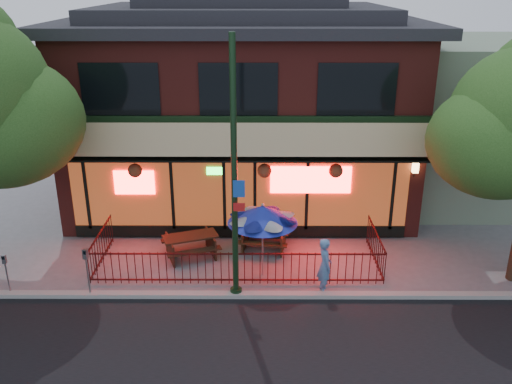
# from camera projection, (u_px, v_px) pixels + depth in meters

# --- Properties ---
(ground) EXTENTS (80.00, 80.00, 0.00)m
(ground) POSITION_uv_depth(u_px,v_px,m) (237.00, 287.00, 15.32)
(ground) COLOR gray
(ground) RESTS_ON ground
(curb) EXTENTS (80.00, 0.25, 0.12)m
(curb) POSITION_uv_depth(u_px,v_px,m) (236.00, 295.00, 14.83)
(curb) COLOR #999993
(curb) RESTS_ON ground
(restaurant_building) EXTENTS (12.96, 9.49, 8.05)m
(restaurant_building) POSITION_uv_depth(u_px,v_px,m) (242.00, 93.00, 20.42)
(restaurant_building) COLOR maroon
(restaurant_building) RESTS_ON ground
(neighbor_building) EXTENTS (6.00, 7.00, 6.00)m
(neighbor_building) POSITION_uv_depth(u_px,v_px,m) (471.00, 118.00, 21.35)
(neighbor_building) COLOR slate
(neighbor_building) RESTS_ON ground
(patio_fence) EXTENTS (8.44, 2.62, 1.00)m
(patio_fence) POSITION_uv_depth(u_px,v_px,m) (237.00, 259.00, 15.55)
(patio_fence) COLOR #3D0D0D
(patio_fence) RESTS_ON ground
(street_light) EXTENTS (0.43, 0.32, 7.00)m
(street_light) POSITION_uv_depth(u_px,v_px,m) (235.00, 189.00, 13.79)
(street_light) COLOR black
(street_light) RESTS_ON ground
(picnic_table_left) EXTENTS (2.00, 1.77, 0.71)m
(picnic_table_left) POSITION_uv_depth(u_px,v_px,m) (191.00, 243.00, 16.87)
(picnic_table_left) COLOR #331F12
(picnic_table_left) RESTS_ON ground
(picnic_table_right) EXTENTS (1.76, 1.45, 0.68)m
(picnic_table_right) POSITION_uv_depth(u_px,v_px,m) (264.00, 236.00, 17.38)
(picnic_table_right) COLOR #3A2614
(picnic_table_right) RESTS_ON ground
(patio_umbrella) EXTENTS (2.00, 1.99, 2.28)m
(patio_umbrella) POSITION_uv_depth(u_px,v_px,m) (263.00, 214.00, 15.25)
(patio_umbrella) COLOR gray
(patio_umbrella) RESTS_ON ground
(pedestrian) EXTENTS (0.49, 0.65, 1.62)m
(pedestrian) POSITION_uv_depth(u_px,v_px,m) (325.00, 265.00, 14.83)
(pedestrian) COLOR #5378A7
(pedestrian) RESTS_ON ground
(parking_meter_near) EXTENTS (0.16, 0.14, 1.45)m
(parking_meter_near) POSITION_uv_depth(u_px,v_px,m) (87.00, 265.00, 14.52)
(parking_meter_near) COLOR gray
(parking_meter_near) RESTS_ON ground
(parking_meter_far) EXTENTS (0.11, 0.10, 1.22)m
(parking_meter_far) POSITION_uv_depth(u_px,v_px,m) (6.00, 268.00, 14.66)
(parking_meter_far) COLOR gray
(parking_meter_far) RESTS_ON ground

